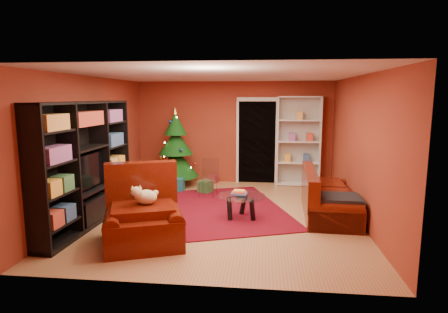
# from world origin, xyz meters

# --- Properties ---
(floor) EXTENTS (5.00, 5.50, 0.05)m
(floor) POSITION_xyz_m (0.00, 0.00, -0.03)
(floor) COLOR #A46F45
(floor) RESTS_ON ground
(ceiling) EXTENTS (5.00, 5.50, 0.05)m
(ceiling) POSITION_xyz_m (0.00, 0.00, 2.62)
(ceiling) COLOR silver
(ceiling) RESTS_ON wall_back
(wall_back) EXTENTS (5.00, 0.05, 2.60)m
(wall_back) POSITION_xyz_m (0.00, 2.77, 1.30)
(wall_back) COLOR maroon
(wall_back) RESTS_ON ground
(wall_left) EXTENTS (0.05, 5.50, 2.60)m
(wall_left) POSITION_xyz_m (-2.52, 0.00, 1.30)
(wall_left) COLOR maroon
(wall_left) RESTS_ON ground
(wall_right) EXTENTS (0.05, 5.50, 2.60)m
(wall_right) POSITION_xyz_m (2.52, 0.00, 1.30)
(wall_right) COLOR maroon
(wall_right) RESTS_ON ground
(doorway) EXTENTS (1.06, 0.60, 2.16)m
(doorway) POSITION_xyz_m (0.60, 2.73, 1.05)
(doorway) COLOR black
(doorway) RESTS_ON floor
(rug) EXTENTS (3.62, 3.91, 0.02)m
(rug) POSITION_xyz_m (-0.24, 0.25, 0.01)
(rug) COLOR maroon
(rug) RESTS_ON floor
(media_unit) EXTENTS (0.56, 2.81, 2.14)m
(media_unit) POSITION_xyz_m (-2.27, -0.81, 1.07)
(media_unit) COLOR black
(media_unit) RESTS_ON floor
(christmas_tree) EXTENTS (1.12, 1.12, 1.98)m
(christmas_tree) POSITION_xyz_m (-1.39, 2.15, 0.96)
(christmas_tree) COLOR #0B370E
(christmas_tree) RESTS_ON floor
(gift_box_teal) EXTENTS (0.32, 0.32, 0.31)m
(gift_box_teal) POSITION_xyz_m (-1.25, 1.63, 0.16)
(gift_box_teal) COLOR #135B6C
(gift_box_teal) RESTS_ON floor
(gift_box_green) EXTENTS (0.37, 0.37, 0.28)m
(gift_box_green) POSITION_xyz_m (-0.56, 1.57, 0.14)
(gift_box_green) COLOR #306E36
(gift_box_green) RESTS_ON floor
(gift_box_red) EXTENTS (0.26, 0.26, 0.20)m
(gift_box_red) POSITION_xyz_m (-0.51, 2.59, 0.10)
(gift_box_red) COLOR maroon
(gift_box_red) RESTS_ON floor
(white_bookshelf) EXTENTS (1.06, 0.39, 2.29)m
(white_bookshelf) POSITION_xyz_m (1.63, 2.57, 1.11)
(white_bookshelf) COLOR white
(white_bookshelf) RESTS_ON floor
(armchair) EXTENTS (1.58, 1.58, 0.96)m
(armchair) POSITION_xyz_m (-1.02, -1.56, 0.48)
(armchair) COLOR #470F06
(armchair) RESTS_ON rug
(dog) EXTENTS (0.48, 0.42, 0.31)m
(dog) POSITION_xyz_m (-0.99, -1.50, 0.72)
(dog) COLOR beige
(dog) RESTS_ON armchair
(sofa) EXTENTS (1.01, 2.08, 0.87)m
(sofa) POSITION_xyz_m (2.02, 0.16, 0.44)
(sofa) COLOR #470F06
(sofa) RESTS_ON rug
(coffee_table) EXTENTS (0.93, 0.93, 0.54)m
(coffee_table) POSITION_xyz_m (0.39, -0.24, 0.23)
(coffee_table) COLOR gray
(coffee_table) RESTS_ON rug
(acrylic_chair) EXTENTS (0.44, 0.47, 0.77)m
(acrylic_chair) POSITION_xyz_m (-0.45, 1.24, 0.38)
(acrylic_chair) COLOR #66605B
(acrylic_chair) RESTS_ON rug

